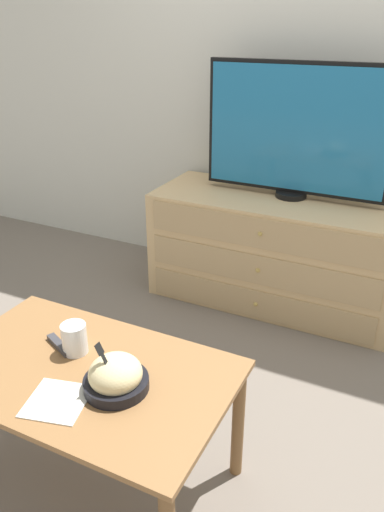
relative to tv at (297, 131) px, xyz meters
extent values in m
plane|color=#70665B|center=(0.09, 0.25, -0.99)|extent=(12.00, 12.00, 0.00)
cube|color=silver|center=(0.09, 0.27, 0.31)|extent=(12.00, 0.05, 2.60)
cube|color=tan|center=(-0.06, -0.06, -0.68)|extent=(1.38, 0.55, 0.63)
cube|color=tan|center=(-0.06, -0.34, -0.89)|extent=(1.27, 0.01, 0.17)
sphere|color=tan|center=(-0.06, -0.34, -0.89)|extent=(0.02, 0.02, 0.02)
cube|color=tan|center=(-0.06, -0.34, -0.68)|extent=(1.27, 0.01, 0.17)
sphere|color=tan|center=(-0.06, -0.34, -0.68)|extent=(0.02, 0.02, 0.02)
cube|color=tan|center=(-0.06, -0.34, -0.47)|extent=(1.27, 0.01, 0.17)
sphere|color=tan|center=(-0.06, -0.34, -0.47)|extent=(0.02, 0.02, 0.02)
cylinder|color=black|center=(0.00, 0.00, -0.35)|extent=(0.17, 0.17, 0.03)
cube|color=black|center=(0.00, 0.00, 0.01)|extent=(0.99, 0.04, 0.68)
cube|color=#1E6B9E|center=(0.00, -0.02, 0.01)|extent=(0.95, 0.01, 0.64)
cube|color=olive|center=(-0.22, -1.61, -0.50)|extent=(0.97, 0.59, 0.02)
cylinder|color=brown|center=(-0.67, -1.35, -0.75)|extent=(0.04, 0.04, 0.48)
cylinder|color=brown|center=(0.23, -1.35, -0.75)|extent=(0.04, 0.04, 0.48)
cylinder|color=black|center=(-0.07, -1.63, -0.48)|extent=(0.20, 0.20, 0.04)
ellipsoid|color=beige|center=(-0.07, -1.63, -0.44)|extent=(0.17, 0.17, 0.11)
cube|color=black|center=(-0.07, -1.66, -0.41)|extent=(0.07, 0.01, 0.13)
cube|color=black|center=(-0.11, -1.66, -0.34)|extent=(0.02, 0.02, 0.03)
cylinder|color=beige|center=(-0.30, -1.54, -0.46)|extent=(0.08, 0.08, 0.07)
cylinder|color=white|center=(-0.30, -1.54, -0.44)|extent=(0.09, 0.09, 0.11)
cube|color=silver|center=(-0.20, -1.76, -0.49)|extent=(0.21, 0.21, 0.00)
cube|color=#38383D|center=(-0.37, -1.54, -0.49)|extent=(0.14, 0.08, 0.02)
camera|label=1|loc=(0.67, -2.62, 0.54)|focal=35.00mm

